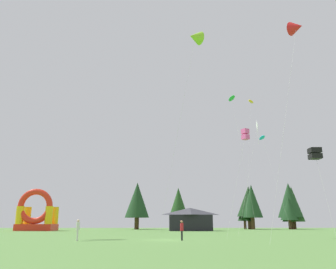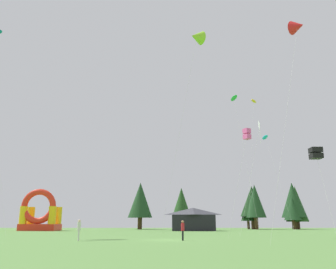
{
  "view_description": "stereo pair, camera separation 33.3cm",
  "coord_description": "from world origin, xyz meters",
  "px_view_note": "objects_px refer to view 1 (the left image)",
  "views": [
    {
      "loc": [
        -0.5,
        -31.63,
        1.6
      ],
      "look_at": [
        0.0,
        6.46,
        11.26
      ],
      "focal_mm": 36.72,
      "sensor_mm": 36.0,
      "label": 1
    },
    {
      "loc": [
        -0.17,
        -31.63,
        1.6
      ],
      "look_at": [
        0.0,
        6.46,
        11.26
      ],
      "focal_mm": 36.72,
      "sensor_mm": 36.0,
      "label": 2
    }
  ],
  "objects_px": {
    "kite_yellow_parafoil": "(251,102)",
    "person_near_camera": "(78,228)",
    "kite_lime_delta": "(195,37)",
    "kite_white_diamond": "(258,127)",
    "kite_black_box": "(315,154)",
    "kite_red_delta": "(296,27)",
    "inflatable_yellow_castle": "(36,216)",
    "kite_cyan_parafoil": "(262,138)",
    "kite_pink_box": "(245,134)",
    "kite_green_parafoil": "(232,99)",
    "person_left_edge": "(182,229)",
    "festival_tent": "(190,219)"
  },
  "relations": [
    {
      "from": "kite_white_diamond",
      "to": "kite_green_parafoil",
      "type": "bearing_deg",
      "value": 107.34
    },
    {
      "from": "kite_lime_delta",
      "to": "person_left_edge",
      "type": "xyz_separation_m",
      "value": [
        -2.46,
        -9.21,
        -23.92
      ]
    },
    {
      "from": "kite_black_box",
      "to": "kite_pink_box",
      "type": "xyz_separation_m",
      "value": [
        -2.62,
        10.98,
        4.32
      ]
    },
    {
      "from": "kite_green_parafoil",
      "to": "kite_black_box",
      "type": "distance_m",
      "value": 26.59
    },
    {
      "from": "kite_cyan_parafoil",
      "to": "inflatable_yellow_castle",
      "type": "distance_m",
      "value": 43.86
    },
    {
      "from": "kite_lime_delta",
      "to": "kite_red_delta",
      "type": "bearing_deg",
      "value": -53.21
    },
    {
      "from": "kite_red_delta",
      "to": "kite_cyan_parafoil",
      "type": "bearing_deg",
      "value": 79.84
    },
    {
      "from": "kite_red_delta",
      "to": "inflatable_yellow_castle",
      "type": "relative_size",
      "value": 2.76
    },
    {
      "from": "kite_green_parafoil",
      "to": "kite_red_delta",
      "type": "distance_m",
      "value": 20.34
    },
    {
      "from": "kite_cyan_parafoil",
      "to": "person_near_camera",
      "type": "distance_m",
      "value": 44.31
    },
    {
      "from": "kite_lime_delta",
      "to": "person_near_camera",
      "type": "distance_m",
      "value": 28.17
    },
    {
      "from": "kite_lime_delta",
      "to": "kite_white_diamond",
      "type": "relative_size",
      "value": 1.82
    },
    {
      "from": "person_left_edge",
      "to": "kite_green_parafoil",
      "type": "bearing_deg",
      "value": -8.62
    },
    {
      "from": "kite_lime_delta",
      "to": "kite_red_delta",
      "type": "xyz_separation_m",
      "value": [
        8.48,
        -11.34,
        -5.48
      ]
    },
    {
      "from": "kite_cyan_parafoil",
      "to": "kite_pink_box",
      "type": "distance_m",
      "value": 28.15
    },
    {
      "from": "kite_lime_delta",
      "to": "kite_pink_box",
      "type": "height_order",
      "value": "kite_lime_delta"
    },
    {
      "from": "kite_yellow_parafoil",
      "to": "inflatable_yellow_castle",
      "type": "height_order",
      "value": "kite_yellow_parafoil"
    },
    {
      "from": "kite_white_diamond",
      "to": "kite_black_box",
      "type": "height_order",
      "value": "kite_white_diamond"
    },
    {
      "from": "kite_red_delta",
      "to": "person_near_camera",
      "type": "bearing_deg",
      "value": 175.25
    },
    {
      "from": "person_near_camera",
      "to": "kite_green_parafoil",
      "type": "bearing_deg",
      "value": -50.47
    },
    {
      "from": "kite_yellow_parafoil",
      "to": "person_near_camera",
      "type": "bearing_deg",
      "value": -126.66
    },
    {
      "from": "kite_lime_delta",
      "to": "kite_red_delta",
      "type": "relative_size",
      "value": 1.28
    },
    {
      "from": "kite_yellow_parafoil",
      "to": "person_near_camera",
      "type": "xyz_separation_m",
      "value": [
        -24.41,
        -32.8,
        -23.29
      ]
    },
    {
      "from": "kite_yellow_parafoil",
      "to": "person_near_camera",
      "type": "distance_m",
      "value": 47.05
    },
    {
      "from": "kite_lime_delta",
      "to": "kite_green_parafoil",
      "type": "xyz_separation_m",
      "value": [
        6.27,
        8.87,
        -5.21
      ]
    },
    {
      "from": "kite_black_box",
      "to": "kite_red_delta",
      "type": "height_order",
      "value": "kite_red_delta"
    },
    {
      "from": "kite_lime_delta",
      "to": "kite_black_box",
      "type": "height_order",
      "value": "kite_lime_delta"
    },
    {
      "from": "kite_cyan_parafoil",
      "to": "kite_white_diamond",
      "type": "height_order",
      "value": "kite_cyan_parafoil"
    },
    {
      "from": "kite_yellow_parafoil",
      "to": "kite_cyan_parafoil",
      "type": "bearing_deg",
      "value": -20.6
    },
    {
      "from": "kite_yellow_parafoil",
      "to": "inflatable_yellow_castle",
      "type": "distance_m",
      "value": 45.46
    },
    {
      "from": "kite_black_box",
      "to": "person_near_camera",
      "type": "distance_m",
      "value": 20.38
    },
    {
      "from": "kite_black_box",
      "to": "kite_red_delta",
      "type": "relative_size",
      "value": 0.35
    },
    {
      "from": "kite_yellow_parafoil",
      "to": "inflatable_yellow_castle",
      "type": "relative_size",
      "value": 3.39
    },
    {
      "from": "kite_yellow_parafoil",
      "to": "kite_black_box",
      "type": "relative_size",
      "value": 3.48
    },
    {
      "from": "kite_green_parafoil",
      "to": "kite_pink_box",
      "type": "distance_m",
      "value": 15.01
    },
    {
      "from": "kite_green_parafoil",
      "to": "inflatable_yellow_castle",
      "type": "distance_m",
      "value": 40.04
    },
    {
      "from": "kite_green_parafoil",
      "to": "kite_white_diamond",
      "type": "bearing_deg",
      "value": -72.66
    },
    {
      "from": "kite_yellow_parafoil",
      "to": "kite_black_box",
      "type": "distance_m",
      "value": 41.68
    },
    {
      "from": "kite_red_delta",
      "to": "person_left_edge",
      "type": "xyz_separation_m",
      "value": [
        -10.94,
        2.13,
        -18.45
      ]
    },
    {
      "from": "kite_yellow_parafoil",
      "to": "kite_white_diamond",
      "type": "relative_size",
      "value": 1.74
    },
    {
      "from": "kite_red_delta",
      "to": "kite_lime_delta",
      "type": "bearing_deg",
      "value": 126.79
    },
    {
      "from": "kite_yellow_parafoil",
      "to": "kite_red_delta",
      "type": "xyz_separation_m",
      "value": [
        -4.54,
        -34.45,
        -4.9
      ]
    },
    {
      "from": "kite_white_diamond",
      "to": "person_near_camera",
      "type": "bearing_deg",
      "value": -147.78
    },
    {
      "from": "kite_pink_box",
      "to": "festival_tent",
      "type": "distance_m",
      "value": 27.79
    },
    {
      "from": "inflatable_yellow_castle",
      "to": "kite_yellow_parafoil",
      "type": "bearing_deg",
      "value": -0.36
    },
    {
      "from": "kite_white_diamond",
      "to": "kite_pink_box",
      "type": "relative_size",
      "value": 1.22
    },
    {
      "from": "kite_cyan_parafoil",
      "to": "kite_white_diamond",
      "type": "xyz_separation_m",
      "value": [
        -6.34,
        -19.86,
        -3.34
      ]
    },
    {
      "from": "kite_pink_box",
      "to": "kite_cyan_parafoil",
      "type": "bearing_deg",
      "value": 69.76
    },
    {
      "from": "kite_pink_box",
      "to": "person_left_edge",
      "type": "xyz_separation_m",
      "value": [
        -7.48,
        -5.91,
        -10.01
      ]
    },
    {
      "from": "kite_yellow_parafoil",
      "to": "kite_black_box",
      "type": "height_order",
      "value": "kite_yellow_parafoil"
    }
  ]
}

